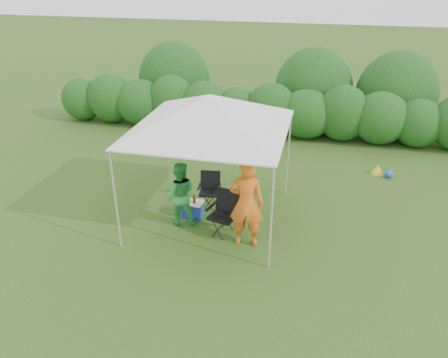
% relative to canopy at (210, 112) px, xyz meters
% --- Properties ---
extents(ground, '(70.00, 70.00, 0.00)m').
position_rel_canopy_xyz_m(ground, '(0.00, -0.50, -2.46)').
color(ground, '#375B1C').
extents(hedge, '(13.97, 1.53, 1.80)m').
position_rel_canopy_xyz_m(hedge, '(0.03, 5.50, -1.64)').
color(hedge, '#1F5319').
rests_on(hedge, ground).
extents(canopy, '(3.10, 3.10, 2.83)m').
position_rel_canopy_xyz_m(canopy, '(0.00, 0.00, 0.00)').
color(canopy, silver).
rests_on(canopy, ground).
extents(chair_right, '(0.68, 0.65, 0.94)m').
position_rel_canopy_xyz_m(chair_right, '(0.41, -0.49, -1.93)').
color(chair_right, black).
rests_on(chair_right, ground).
extents(chair_left, '(0.55, 0.51, 0.82)m').
position_rel_canopy_xyz_m(chair_left, '(-0.19, 0.56, -2.00)').
color(chair_left, black).
rests_on(chair_left, ground).
extents(man, '(0.71, 0.50, 1.86)m').
position_rel_canopy_xyz_m(man, '(0.93, -0.81, -1.53)').
color(man, orange).
rests_on(man, ground).
extents(woman, '(0.81, 0.69, 1.45)m').
position_rel_canopy_xyz_m(woman, '(-0.60, -0.36, -1.74)').
color(woman, green).
rests_on(woman, ground).
extents(cooler, '(0.47, 0.35, 0.39)m').
position_rel_canopy_xyz_m(cooler, '(-0.42, -0.08, -2.26)').
color(cooler, navy).
rests_on(cooler, ground).
extents(bottle, '(0.06, 0.06, 0.23)m').
position_rel_canopy_xyz_m(bottle, '(-0.36, -0.12, -1.96)').
color(bottle, '#592D0C').
rests_on(bottle, cooler).
extents(lawn_toy, '(0.54, 0.45, 0.27)m').
position_rel_canopy_xyz_m(lawn_toy, '(3.87, 3.14, -2.33)').
color(lawn_toy, yellow).
rests_on(lawn_toy, ground).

